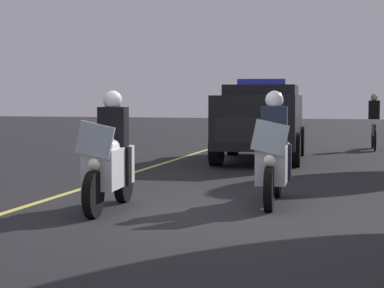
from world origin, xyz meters
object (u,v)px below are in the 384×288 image
Objects in this scene: police_motorcycle_lead_left at (110,161)px; police_motorcycle_lead_right at (273,158)px; cyclist_background at (374,122)px; police_suv at (261,118)px.

police_motorcycle_lead_left and police_motorcycle_lead_right have the same top height.
police_motorcycle_lead_right is 11.59m from cyclist_background.
police_suv reaches higher than cyclist_background.
police_suv is at bearing -32.09° from cyclist_background.
police_suv is 5.09m from cyclist_background.
police_motorcycle_lead_left is 1.22× the size of cyclist_background.
police_suv reaches higher than police_motorcycle_lead_left.
police_motorcycle_lead_left is 0.43× the size of police_suv.
police_motorcycle_lead_right is 7.34m from police_suv.
police_motorcycle_lead_right is at bearing 10.84° from police_suv.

